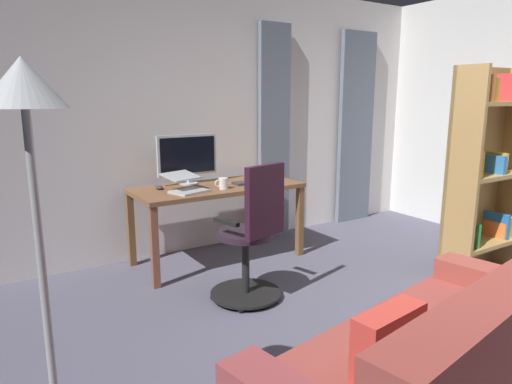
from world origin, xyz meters
name	(u,v)px	position (x,y,z in m)	size (l,w,h in m)	color
ground_plane	(448,354)	(0.00, 0.00, 0.00)	(7.15, 7.15, 0.00)	#535163
back_room_partition	(228,118)	(0.00, -2.75, 1.34)	(5.17, 0.10, 2.69)	silver
curtain_left_panel	(356,129)	(-1.75, -2.64, 1.16)	(0.53, 0.06, 2.33)	slate
curtain_right_panel	(274,133)	(-0.51, -2.64, 1.16)	(0.38, 0.06, 2.33)	slate
desk	(217,195)	(0.41, -2.25, 0.65)	(1.58, 0.70, 0.74)	brown
office_chair	(252,239)	(0.62, -1.30, 0.50)	(0.56, 0.56, 1.08)	black
computer_monitor	(187,157)	(0.60, -2.48, 1.00)	(0.60, 0.18, 0.47)	#B7BCC1
computer_keyboard	(252,182)	(0.07, -2.18, 0.75)	(0.38, 0.13, 0.02)	#333338
laptop	(186,186)	(0.77, -2.15, 0.79)	(0.38, 0.42, 0.16)	#B7BCC1
computer_mouse	(159,187)	(0.93, -2.38, 0.76)	(0.06, 0.10, 0.04)	#333338
mug_tea	(223,183)	(0.44, -2.09, 0.79)	(0.13, 0.08, 0.10)	white
bookshelf	(483,173)	(-1.37, -0.71, 0.92)	(0.81, 0.30, 1.81)	tan
floor_lamp	(31,160)	(2.20, -0.19, 1.35)	(0.28, 0.28, 1.69)	black
couch	(440,373)	(0.63, 0.37, 0.30)	(2.05, 1.15, 0.86)	#963F38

